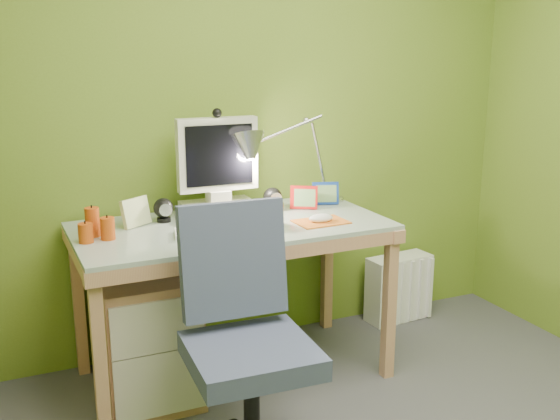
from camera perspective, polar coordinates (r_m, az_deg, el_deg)
name	(u,v)px	position (r m, az deg, el deg)	size (l,w,h in m)	color
wall_back	(231,114)	(3.26, -4.31, 8.36)	(3.20, 0.01, 2.40)	olive
desk	(233,301)	(3.08, -4.11, -7.92)	(1.39, 0.70, 0.75)	tan
monitor	(218,161)	(3.07, -5.46, 4.23)	(0.37, 0.22, 0.51)	beige
speaker_left	(163,210)	(3.02, -10.11, -0.02)	(0.09, 0.09, 0.11)	black
speaker_right	(273,199)	(3.18, -0.65, 0.97)	(0.09, 0.09, 0.11)	black
keyboard	(225,232)	(2.80, -4.81, -1.88)	(0.42, 0.13, 0.02)	white
mousepad	(321,222)	(2.98, 3.57, -1.03)	(0.23, 0.16, 0.01)	orange
mouse	(321,218)	(2.98, 3.58, -0.72)	(0.12, 0.07, 0.04)	white
amber_tumbler	(275,213)	(2.94, -0.42, -0.30)	(0.08, 0.08, 0.10)	#8B5D14
candle_cluster	(94,224)	(2.82, -15.90, -1.22)	(0.17, 0.14, 0.12)	#BD4610
photo_frame_red	(304,197)	(3.21, 2.09, 1.10)	(0.13, 0.02, 0.11)	red
photo_frame_blue	(325,193)	(3.31, 3.98, 1.47)	(0.13, 0.02, 0.11)	navy
photo_frame_green	(136,212)	(2.97, -12.46, -0.18)	(0.15, 0.02, 0.13)	beige
desk_lamp	(305,141)	(3.22, 2.15, 6.03)	(0.61, 0.26, 0.65)	silver
task_chair	(251,352)	(2.41, -2.54, -12.29)	(0.50, 0.50, 0.91)	#3D4665
radiator	(398,288)	(3.81, 10.28, -6.68)	(0.37, 0.15, 0.37)	white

